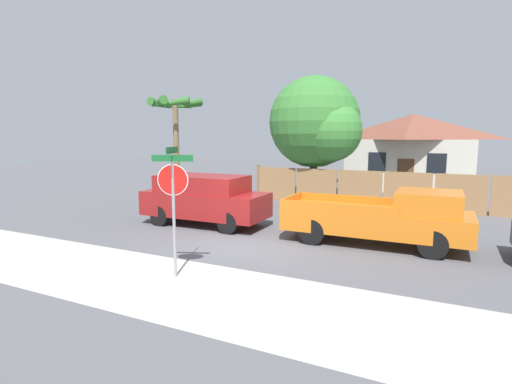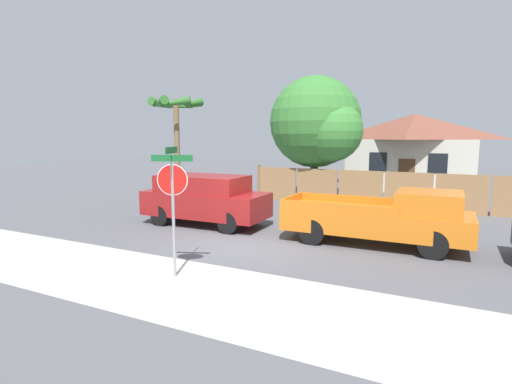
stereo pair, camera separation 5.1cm
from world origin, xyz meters
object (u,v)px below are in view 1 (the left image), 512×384
(palm_tree, at_px, (175,113))
(stop_sign, at_px, (173,190))
(orange_pickup, at_px, (383,218))
(oak_tree, at_px, (318,124))
(red_suv, at_px, (204,198))
(house, at_px, (412,150))

(palm_tree, bearing_deg, stop_sign, -53.03)
(stop_sign, bearing_deg, orange_pickup, 30.53)
(oak_tree, height_order, red_suv, oak_tree)
(house, bearing_deg, palm_tree, -132.38)
(house, relative_size, red_suv, 1.66)
(house, distance_m, oak_tree, 8.81)
(stop_sign, bearing_deg, house, 59.60)
(palm_tree, height_order, orange_pickup, palm_tree)
(orange_pickup, height_order, stop_sign, stop_sign)
(palm_tree, height_order, stop_sign, palm_tree)
(orange_pickup, bearing_deg, house, 91.68)
(palm_tree, relative_size, red_suv, 1.12)
(house, relative_size, orange_pickup, 1.42)
(house, xyz_separation_m, stop_sign, (-3.30, -20.37, -0.38))
(house, bearing_deg, orange_pickup, -87.66)
(house, bearing_deg, red_suv, -110.54)
(red_suv, xyz_separation_m, orange_pickup, (6.40, 0.00, -0.15))
(palm_tree, distance_m, orange_pickup, 12.17)
(house, bearing_deg, stop_sign, -99.20)
(oak_tree, height_order, stop_sign, oak_tree)
(oak_tree, xyz_separation_m, red_suv, (-1.89, -7.62, -2.89))
(house, distance_m, orange_pickup, 15.48)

